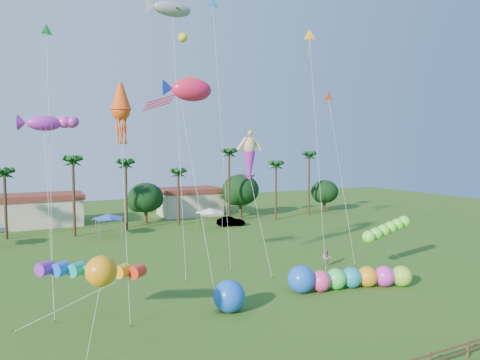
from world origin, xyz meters
name	(u,v)px	position (x,y,z in m)	size (l,w,h in m)	color
ground	(313,337)	(0.00, 0.00, 0.00)	(160.00, 160.00, 0.00)	#285116
tree_line	(164,196)	(3.57, 44.00, 4.28)	(69.46, 8.91, 11.00)	#3A2819
buildings_row	(113,208)	(-3.09, 50.00, 2.00)	(35.00, 7.00, 4.00)	beige
tent_row	(109,217)	(-6.00, 36.33, 2.75)	(31.00, 4.00, 0.60)	white
car_b	(231,221)	(11.85, 36.94, 0.68)	(1.45, 4.15, 1.37)	#4C4C54
spectator_b	(326,258)	(10.57, 12.29, 0.90)	(0.88, 0.68, 1.81)	gray
caterpillar_inflatable	(346,278)	(7.79, 6.18, 0.92)	(10.71, 4.57, 2.20)	#E53C83
blue_ball	(229,296)	(-2.89, 5.92, 1.14)	(2.28, 2.28, 2.28)	blue
rainbow_tube	(112,275)	(-10.67, 6.99, 3.43)	(8.83, 3.96, 3.88)	red
green_worm	(369,237)	(13.03, 9.18, 3.31)	(9.53, 2.67, 4.03)	#6AFC38
orange_ball_kite	(101,271)	(-12.00, 2.36, 5.02)	(2.04, 2.04, 5.85)	orange
merman_kite	(249,158)	(4.10, 16.18, 10.65)	(2.24, 5.70, 13.01)	#E7C283
fish_kite	(192,90)	(-2.58, 14.06, 16.55)	(5.53, 6.98, 17.66)	#F21A49
shark_kite	(172,9)	(-2.22, 20.34, 25.10)	(5.37, 8.23, 26.02)	gray
squid_kite	(121,111)	(-9.09, 11.20, 14.23)	(1.67, 5.65, 16.38)	#F14A13
lobster_kite	(44,123)	(-14.14, 13.45, 13.35)	(4.54, 5.75, 14.15)	#B226C2
delta_kite_red	(329,99)	(13.76, 16.31, 16.81)	(1.22, 5.18, 17.69)	#CE4616
delta_kite_yellow	(310,39)	(10.09, 14.78, 22.34)	(1.82, 5.08, 23.37)	#FFAD1A
delta_kite_green	(47,37)	(-13.66, 16.24, 20.18)	(1.11, 5.34, 21.24)	green
delta_kite_blue	(213,7)	(1.81, 19.73, 25.70)	(1.38, 4.87, 26.80)	#177FCF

